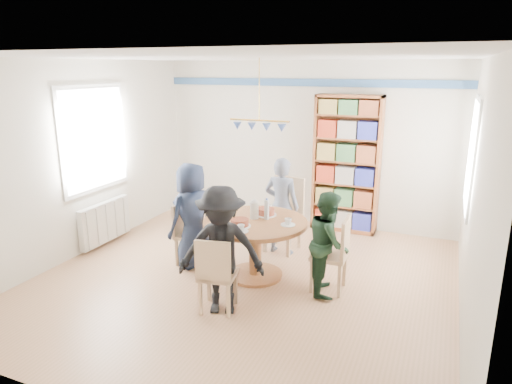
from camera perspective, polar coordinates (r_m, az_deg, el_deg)
The scene contains 14 objects.
ground at distance 5.85m, azimuth -1.56°, elevation -10.93°, with size 5.00×5.00×0.00m, color tan.
room_shell at distance 6.22m, azimuth -0.53°, elevation 6.63°, with size 5.00×5.00×5.00m.
radiator at distance 7.21m, azimuth -18.33°, elevation -3.57°, with size 0.12×1.00×0.60m.
dining_table at distance 5.74m, azimuth -0.09°, elevation -5.42°, with size 1.30×1.30×0.75m.
chair_left at distance 6.25m, azimuth -8.81°, elevation -4.72°, with size 0.44×0.44×0.84m.
chair_right at distance 5.48m, azimuth 9.95°, elevation -7.28°, with size 0.42×0.42×0.92m.
chair_far at distance 6.63m, azimuth 3.70°, elevation -2.30°, with size 0.52×0.52×1.06m.
chair_near at distance 4.96m, azimuth -5.04°, elevation -9.94°, with size 0.45×0.45×0.87m.
person_left at distance 6.08m, azimuth -7.98°, elevation -2.90°, with size 0.69×0.45×1.41m, color #172034.
person_right at distance 5.41m, azimuth 9.06°, elevation -6.30°, with size 0.60×0.47×1.23m, color black.
person_far at distance 6.44m, azimuth 3.21°, elevation -1.76°, with size 0.51×0.33×1.40m, color gray.
person_near at distance 4.90m, azimuth -4.36°, elevation -7.32°, with size 0.92×0.53×1.42m, color black.
bookshelf at distance 7.41m, azimuth 11.24°, elevation 3.26°, with size 1.04×0.31×2.19m.
tableware at distance 5.68m, azimuth -0.19°, elevation -2.92°, with size 1.04×1.04×0.27m.
Camera 1 is at (2.20, -4.77, 2.59)m, focal length 32.00 mm.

